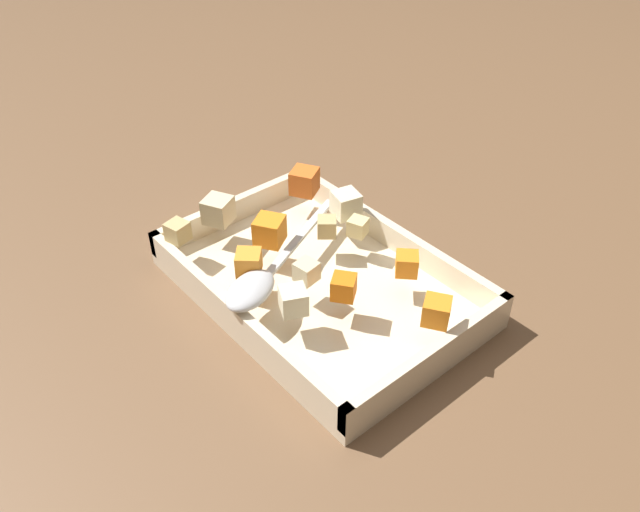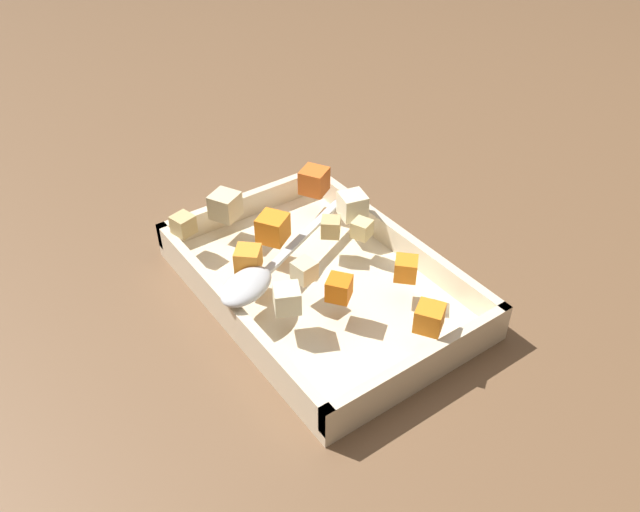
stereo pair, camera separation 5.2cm
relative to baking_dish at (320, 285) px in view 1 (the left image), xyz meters
name	(u,v)px [view 1 (the left image)]	position (x,y,z in m)	size (l,w,h in m)	color
ground_plane	(332,296)	(0.01, 0.01, -0.01)	(4.00, 4.00, 0.00)	brown
baking_dish	(320,285)	(0.00, 0.00, 0.00)	(0.38, 0.26, 0.05)	beige
carrot_chunk_near_left	(249,263)	(-0.04, -0.07, 0.05)	(0.03, 0.03, 0.03)	orange
carrot_chunk_corner_ne	(270,230)	(-0.07, -0.02, 0.05)	(0.03, 0.03, 0.03)	orange
carrot_chunk_rim_edge	(344,287)	(0.06, -0.02, 0.05)	(0.03, 0.03, 0.03)	orange
carrot_chunk_corner_sw	(407,264)	(0.08, 0.07, 0.05)	(0.03, 0.03, 0.03)	orange
carrot_chunk_under_handle	(437,311)	(0.16, 0.03, 0.05)	(0.03, 0.03, 0.03)	orange
carrot_chunk_back_center	(304,181)	(-0.13, 0.09, 0.05)	(0.03, 0.03, 0.03)	orange
potato_chunk_front_center	(218,210)	(-0.15, -0.04, 0.05)	(0.03, 0.03, 0.03)	beige
potato_chunk_heap_side	(327,227)	(-0.04, 0.04, 0.05)	(0.02, 0.02, 0.02)	tan
potato_chunk_near_spoon	(293,300)	(0.04, -0.08, 0.05)	(0.03, 0.03, 0.03)	beige
potato_chunk_near_right	(307,272)	(0.01, -0.03, 0.05)	(0.02, 0.02, 0.02)	beige
potato_chunk_corner_nw	(358,227)	(-0.01, 0.07, 0.05)	(0.02, 0.02, 0.02)	#E0CC89
potato_chunk_far_right	(346,204)	(-0.06, 0.09, 0.05)	(0.03, 0.03, 0.03)	beige
potato_chunk_mid_left	(178,231)	(-0.15, -0.10, 0.05)	(0.02, 0.02, 0.02)	tan
serving_spoon	(257,283)	(-0.01, -0.09, 0.04)	(0.13, 0.24, 0.02)	silver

